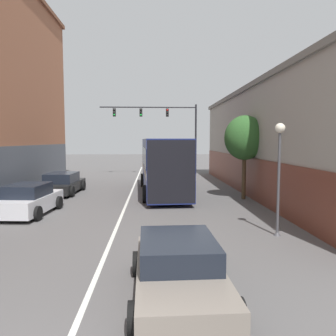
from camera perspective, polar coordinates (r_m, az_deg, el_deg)
lane_center_line at (r=20.22m, az=-6.84°, el=-5.21°), size 0.14×46.07×0.01m
building_right_storefront at (r=23.41m, az=22.12°, el=4.76°), size 7.90×26.74×7.03m
bus at (r=21.72m, az=-0.85°, el=0.88°), size 3.26×10.50×3.61m
hatchback_foreground at (r=7.70m, az=1.83°, el=-17.29°), size 2.22×4.35×1.30m
parked_car_left_near at (r=22.75m, az=-17.86°, el=-2.60°), size 2.30×4.61×1.40m
parked_car_left_mid at (r=16.93m, az=-22.96°, el=-5.14°), size 2.28×4.22×1.48m
traffic_signal_gantry at (r=32.95m, az=-0.62°, el=7.97°), size 9.63×0.36×7.10m
street_lamp at (r=12.58m, az=18.78°, el=0.62°), size 0.36×0.36×4.15m
street_tree_near at (r=20.03m, az=13.20°, el=5.09°), size 2.41×2.17×5.00m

